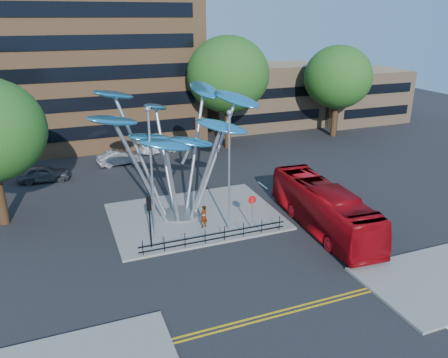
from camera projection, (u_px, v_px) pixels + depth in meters
name	position (u px, v px, depth m)	size (l,w,h in m)	color
ground	(239.00, 253.00, 27.30)	(120.00, 120.00, 0.00)	black
traffic_island	(195.00, 216.00, 32.17)	(12.00, 9.00, 0.15)	slate
double_yellow_near	(286.00, 309.00, 22.07)	(40.00, 0.12, 0.01)	gold
double_yellow_far	(289.00, 313.00, 21.81)	(40.00, 0.12, 0.01)	gold
brick_tower	(76.00, 5.00, 47.90)	(25.00, 15.00, 30.00)	#8B603D
low_building_near	(262.00, 96.00, 57.51)	(15.00, 8.00, 8.00)	#9E7D5D
low_building_far	(358.00, 96.00, 60.70)	(12.00, 8.00, 7.00)	#9E7D5D
tree_right	(228.00, 75.00, 46.39)	(8.80, 8.80, 12.11)	black
tree_far	(338.00, 77.00, 51.48)	(8.00, 8.00, 10.81)	black
leaf_sculpture	(175.00, 125.00, 30.01)	(12.72, 9.54, 9.51)	#9EA0A5
street_lamp_left	(151.00, 164.00, 26.94)	(0.36, 0.36, 8.80)	#9EA0A5
street_lamp_right	(229.00, 161.00, 28.30)	(0.36, 0.36, 8.30)	#9EA0A5
traffic_light_island	(149.00, 212.00, 26.86)	(0.28, 0.18, 3.42)	black
no_entry_sign_island	(252.00, 207.00, 29.54)	(0.60, 0.10, 2.45)	#9EA0A5
pedestrian_railing_front	(215.00, 236.00, 28.25)	(10.00, 0.06, 1.00)	black
red_bus	(323.00, 207.00, 29.97)	(2.65, 11.35, 3.16)	#93060D
pedestrian	(204.00, 217.00, 30.02)	(0.60, 0.39, 1.64)	gray
parked_car_left	(44.00, 173.00, 38.89)	(1.79, 4.45, 1.52)	#464A4F
parked_car_mid	(120.00, 158.00, 43.35)	(1.50, 4.31, 1.42)	#A1A4A8
parked_car_right	(159.00, 146.00, 47.28)	(1.78, 4.39, 1.27)	white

